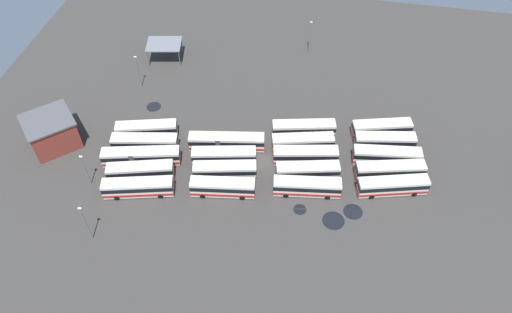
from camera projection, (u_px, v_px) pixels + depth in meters
name	position (u px, v px, depth m)	size (l,w,h in m)	color
ground_plane	(265.00, 163.00, 92.31)	(125.55, 125.55, 0.00)	#383533
bus_row0_slot0	(138.00, 187.00, 85.97)	(12.68, 5.41, 3.54)	silver
bus_row0_slot1	(141.00, 171.00, 88.46)	(12.20, 5.52, 3.54)	silver
bus_row0_slot2	(141.00, 156.00, 90.86)	(14.66, 5.71, 3.54)	silver
bus_row0_slot3	(145.00, 143.00, 93.20)	(12.83, 4.71, 3.54)	silver
bus_row0_slot4	(147.00, 130.00, 95.54)	(12.11, 5.45, 3.54)	silver
bus_row1_slot0	(223.00, 187.00, 86.00)	(11.68, 4.08, 3.54)	silver
bus_row1_slot1	(225.00, 171.00, 88.56)	(11.75, 4.87, 3.54)	silver
bus_row1_slot2	(224.00, 156.00, 90.90)	(12.20, 4.86, 3.54)	silver
bus_row1_slot3	(226.00, 142.00, 93.39)	(14.69, 4.86, 3.54)	silver
bus_row2_slot0	(307.00, 187.00, 86.06)	(12.19, 4.10, 3.54)	silver
bus_row2_slot1	(308.00, 171.00, 88.46)	(11.75, 5.02, 3.54)	silver
bus_row2_slot2	(305.00, 155.00, 91.04)	(12.35, 4.79, 3.54)	silver
bus_row2_slot3	(303.00, 142.00, 93.25)	(12.08, 5.23, 3.54)	silver
bus_row2_slot4	(304.00, 129.00, 95.70)	(12.59, 5.14, 3.54)	silver
bus_row3_slot0	(393.00, 186.00, 86.20)	(12.71, 5.66, 3.54)	silver
bus_row3_slot1	(390.00, 170.00, 88.57)	(12.76, 5.34, 3.54)	silver
bus_row3_slot2	(387.00, 156.00, 90.97)	(12.78, 4.05, 3.54)	silver
bus_row3_slot3	(385.00, 141.00, 93.45)	(11.74, 4.43, 3.54)	silver
bus_row3_slot4	(382.00, 128.00, 95.79)	(11.84, 5.43, 3.54)	silver
depot_building	(52.00, 132.00, 93.24)	(12.22, 12.19, 6.47)	maroon
maintenance_shelter	(164.00, 44.00, 110.91)	(8.78, 7.41, 4.15)	slate
lamp_post_mid_lot	(138.00, 70.00, 103.88)	(0.56, 0.28, 7.99)	slate
lamp_post_far_corner	(310.00, 36.00, 112.16)	(0.56, 0.28, 8.20)	slate
lamp_post_near_entrance	(86.00, 169.00, 85.94)	(0.56, 0.28, 7.38)	slate
lamp_post_by_building	(86.00, 222.00, 77.75)	(0.56, 0.28, 8.47)	slate
puddle_centre_drain	(154.00, 107.00, 102.72)	(3.07, 3.07, 0.01)	black
puddle_near_shelter	(333.00, 221.00, 83.50)	(3.87, 3.87, 0.01)	black
puddle_back_corner	(300.00, 209.00, 85.06)	(2.34, 2.34, 0.01)	black
puddle_front_lane	(353.00, 212.00, 84.74)	(3.40, 3.40, 0.01)	black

